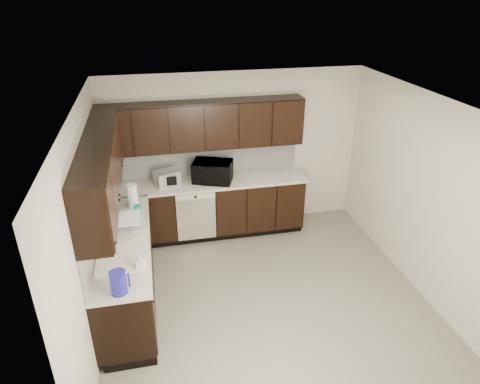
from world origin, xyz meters
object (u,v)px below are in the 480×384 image
Objects in this scene: storage_bin at (120,226)px; blue_pitcher at (118,282)px; sink at (123,257)px; microwave at (213,172)px; toaster_oven at (167,178)px.

blue_pitcher reaches higher than storage_bin.
sink is 1.43× the size of microwave.
microwave is at bearing 43.11° from storage_bin.
sink is 2.41× the size of toaster_oven.
microwave reaches higher than storage_bin.
microwave is 1.23× the size of storage_bin.
microwave is 1.79m from storage_bin.
microwave is at bearing 54.90° from blue_pitcher.
storage_bin is (-0.03, 0.45, 0.15)m from sink.
microwave is at bearing 52.53° from sink.
storage_bin is at bearing 84.68° from blue_pitcher.
toaster_oven is at bearing 70.56° from sink.
microwave reaches higher than sink.
microwave is 2.68m from blue_pitcher.
toaster_oven reaches higher than storage_bin.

